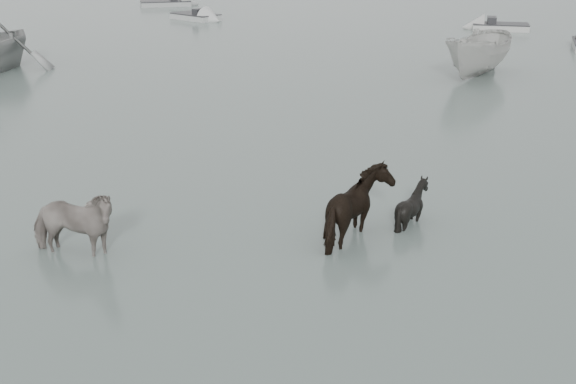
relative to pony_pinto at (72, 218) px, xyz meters
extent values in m
plane|color=#55655F|center=(3.80, -1.12, -0.79)|extent=(140.00, 140.00, 0.00)
imported|color=black|center=(0.00, 0.00, 0.00)|extent=(2.04, 1.39, 1.57)
imported|color=black|center=(5.55, 0.13, 0.07)|extent=(1.74, 1.93, 1.71)
imported|color=black|center=(6.82, 0.87, -0.17)|extent=(1.24, 1.13, 1.23)
imported|color=#B6B6B1|center=(13.74, 15.53, 0.19)|extent=(4.73, 5.09, 1.95)
camera|label=1|loc=(2.60, -12.84, 5.21)|focal=45.00mm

